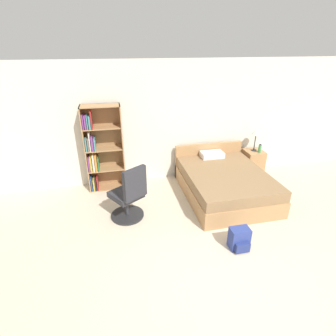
# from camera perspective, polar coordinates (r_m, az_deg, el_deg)

# --- Properties ---
(ground_plane) EXTENTS (14.00, 14.00, 0.00)m
(ground_plane) POSITION_cam_1_polar(r_m,az_deg,el_deg) (3.95, 16.69, -22.36)
(ground_plane) COLOR beige
(wall_back) EXTENTS (9.00, 0.06, 2.60)m
(wall_back) POSITION_cam_1_polar(r_m,az_deg,el_deg) (5.89, 3.38, 10.05)
(wall_back) COLOR silver
(wall_back) RESTS_ON ground_plane
(bookshelf) EXTENTS (0.77, 0.34, 1.80)m
(bookshelf) POSITION_cam_1_polar(r_m,az_deg,el_deg) (5.57, -14.68, 3.77)
(bookshelf) COLOR #AD7F51
(bookshelf) RESTS_ON ground_plane
(bed) EXTENTS (1.58, 2.04, 0.79)m
(bed) POSITION_cam_1_polar(r_m,az_deg,el_deg) (5.52, 11.99, -3.01)
(bed) COLOR #AD7F51
(bed) RESTS_ON ground_plane
(office_chair) EXTENTS (0.69, 0.72, 1.06)m
(office_chair) POSITION_cam_1_polar(r_m,az_deg,el_deg) (4.63, -8.45, -6.17)
(office_chair) COLOR #232326
(office_chair) RESTS_ON ground_plane
(nightstand) EXTENTS (0.42, 0.47, 0.58)m
(nightstand) POSITION_cam_1_polar(r_m,az_deg,el_deg) (6.60, 17.94, 1.24)
(nightstand) COLOR #AD7F51
(nightstand) RESTS_ON ground_plane
(table_lamp) EXTENTS (0.22, 0.22, 0.53)m
(table_lamp) POSITION_cam_1_polar(r_m,az_deg,el_deg) (6.37, 18.66, 7.27)
(table_lamp) COLOR #333333
(table_lamp) RESTS_ON nightstand
(water_bottle) EXTENTS (0.07, 0.07, 0.20)m
(water_bottle) POSITION_cam_1_polar(r_m,az_deg,el_deg) (6.40, 19.36, 4.03)
(water_bottle) COLOR #3F8C4C
(water_bottle) RESTS_ON nightstand
(backpack_blue) EXTENTS (0.30, 0.26, 0.35)m
(backpack_blue) POSITION_cam_1_polar(r_m,az_deg,el_deg) (4.28, 15.30, -14.70)
(backpack_blue) COLOR navy
(backpack_blue) RESTS_ON ground_plane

